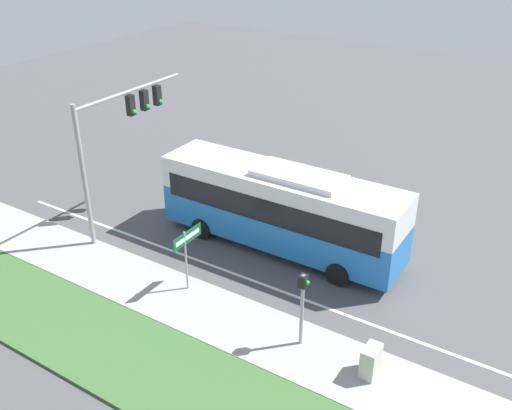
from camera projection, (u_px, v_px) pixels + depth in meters
name	position (u px, v px, depth m)	size (l,w,h in m)	color
ground_plane	(343.00, 255.00, 24.11)	(80.00, 80.00, 0.00)	#4C4C4F
sidewalk	(267.00, 337.00, 19.44)	(2.80, 80.00, 0.12)	#9E9E99
grass_verge	(212.00, 398.00, 17.05)	(3.60, 80.00, 0.10)	#3D6633
lane_divider_near	(303.00, 299.00, 21.41)	(0.14, 30.00, 0.01)	silver
bus	(281.00, 205.00, 23.79)	(2.68, 10.63, 3.71)	#236BB7
signal_gantry	(119.00, 129.00, 24.31)	(6.38, 0.41, 6.35)	#939399
pedestrian_signal	(303.00, 298.00, 18.25)	(0.28, 0.34, 2.86)	#939399
street_sign	(187.00, 247.00, 21.08)	(1.59, 0.08, 2.61)	#939399
utility_cabinet	(371.00, 361.00, 17.61)	(0.78, 0.46, 1.04)	#B7B29E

